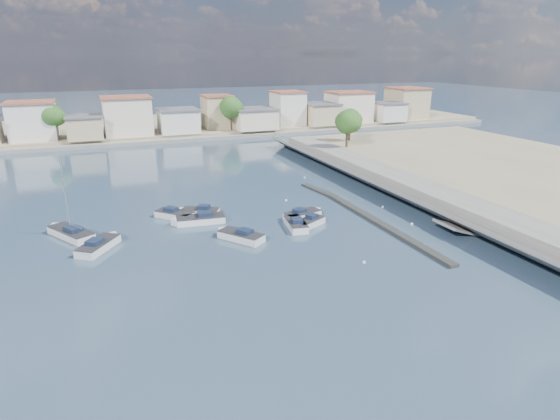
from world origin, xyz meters
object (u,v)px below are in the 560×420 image
at_px(motorboat_f, 198,212).
at_px(motorboat_g, 176,215).
at_px(motorboat_e, 100,245).
at_px(motorboat_d, 308,223).
at_px(motorboat_h, 304,215).
at_px(motorboat_a, 239,236).
at_px(motorboat_b, 295,224).
at_px(motorboat_c, 198,220).
at_px(sailboat, 70,233).

bearing_deg(motorboat_f, motorboat_g, -175.62).
xyz_separation_m(motorboat_e, motorboat_g, (8.70, 6.35, 0.00)).
relative_size(motorboat_d, motorboat_h, 0.84).
distance_m(motorboat_a, motorboat_e, 13.97).
relative_size(motorboat_e, motorboat_h, 1.03).
relative_size(motorboat_e, motorboat_g, 1.14).
xyz_separation_m(motorboat_b, motorboat_d, (1.48, -0.34, -0.00)).
bearing_deg(motorboat_f, motorboat_a, -76.12).
distance_m(motorboat_b, motorboat_d, 1.51).
bearing_deg(motorboat_b, motorboat_c, 151.63).
relative_size(motorboat_d, motorboat_e, 0.82).
xyz_separation_m(motorboat_f, motorboat_h, (11.49, -5.63, 0.00)).
relative_size(motorboat_a, motorboat_c, 0.83).
relative_size(motorboat_c, motorboat_h, 1.21).
bearing_deg(motorboat_h, motorboat_f, 153.87).
relative_size(motorboat_a, motorboat_e, 0.96).
xyz_separation_m(motorboat_b, motorboat_g, (-11.96, 7.92, 0.00)).
bearing_deg(motorboat_c, motorboat_a, -65.80).
distance_m(motorboat_d, motorboat_f, 13.68).
bearing_deg(motorboat_f, motorboat_d, -38.23).
xyz_separation_m(motorboat_c, motorboat_e, (-10.74, -3.78, -0.00)).
relative_size(motorboat_d, motorboat_f, 0.91).
height_order(motorboat_e, motorboat_f, same).
distance_m(motorboat_a, motorboat_h, 9.90).
bearing_deg(motorboat_d, motorboat_g, 148.41).
relative_size(motorboat_d, motorboat_g, 0.93).
xyz_separation_m(motorboat_b, motorboat_c, (-9.92, 5.36, 0.00)).
bearing_deg(motorboat_c, motorboat_f, 76.92).
distance_m(motorboat_h, sailboat, 26.09).
xyz_separation_m(motorboat_g, motorboat_h, (14.17, -5.43, -0.00)).
xyz_separation_m(motorboat_b, motorboat_h, (2.21, 2.49, 0.00)).
relative_size(motorboat_b, motorboat_d, 1.19).
bearing_deg(sailboat, motorboat_d, -14.86).
bearing_deg(motorboat_c, motorboat_e, -160.61).
relative_size(motorboat_a, motorboat_h, 1.00).
bearing_deg(motorboat_g, sailboat, -172.13).
distance_m(motorboat_c, motorboat_d, 12.74).
bearing_deg(motorboat_a, motorboat_f, 103.88).
xyz_separation_m(motorboat_d, motorboat_e, (-22.14, 1.92, 0.00)).
distance_m(motorboat_b, motorboat_h, 3.33).
height_order(motorboat_b, motorboat_g, same).
relative_size(motorboat_b, motorboat_h, 1.00).
bearing_deg(motorboat_d, sailboat, 165.14).
bearing_deg(motorboat_b, motorboat_d, -13.08).
height_order(motorboat_h, sailboat, sailboat).
distance_m(motorboat_e, sailboat, 5.57).
distance_m(motorboat_f, sailboat, 14.44).
height_order(motorboat_e, sailboat, sailboat).
height_order(motorboat_b, motorboat_h, same).
bearing_deg(motorboat_e, motorboat_a, -11.50).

